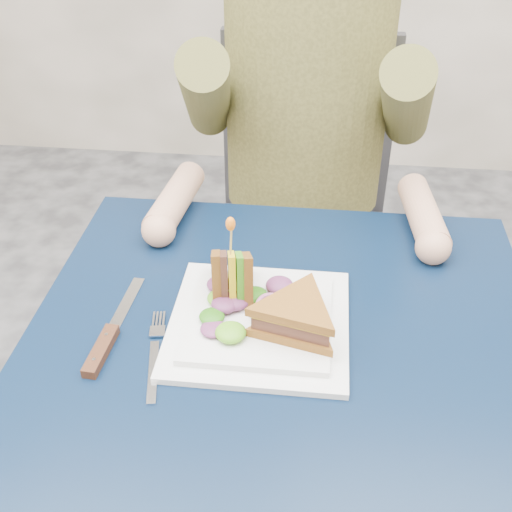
# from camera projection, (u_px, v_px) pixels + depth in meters

# --- Properties ---
(table) EXTENTS (0.75, 0.75, 0.73)m
(table) POSITION_uv_depth(u_px,v_px,m) (281.00, 383.00, 0.96)
(table) COLOR black
(table) RESTS_ON ground
(chair) EXTENTS (0.42, 0.40, 0.93)m
(chair) POSITION_uv_depth(u_px,v_px,m) (303.00, 201.00, 1.60)
(chair) COLOR #47474C
(chair) RESTS_ON ground
(diner) EXTENTS (0.54, 0.59, 0.74)m
(diner) POSITION_uv_depth(u_px,v_px,m) (308.00, 70.00, 1.29)
(diner) COLOR brown
(diner) RESTS_ON chair
(plate) EXTENTS (0.26, 0.26, 0.02)m
(plate) POSITION_uv_depth(u_px,v_px,m) (259.00, 321.00, 0.94)
(plate) COLOR white
(plate) RESTS_ON table
(sandwich_flat) EXTENTS (0.18, 0.18, 0.05)m
(sandwich_flat) POSITION_uv_depth(u_px,v_px,m) (296.00, 317.00, 0.89)
(sandwich_flat) COLOR brown
(sandwich_flat) RESTS_ON plate
(sandwich_upright) EXTENTS (0.08, 0.13, 0.13)m
(sandwich_upright) POSITION_uv_depth(u_px,v_px,m) (232.00, 276.00, 0.95)
(sandwich_upright) COLOR brown
(sandwich_upright) RESTS_ON plate
(fork) EXTENTS (0.05, 0.18, 0.01)m
(fork) POSITION_uv_depth(u_px,v_px,m) (155.00, 357.00, 0.89)
(fork) COLOR silver
(fork) RESTS_ON table
(knife) EXTENTS (0.03, 0.22, 0.02)m
(knife) POSITION_uv_depth(u_px,v_px,m) (106.00, 341.00, 0.91)
(knife) COLOR silver
(knife) RESTS_ON table
(toothpick) EXTENTS (0.01, 0.01, 0.06)m
(toothpick) POSITION_uv_depth(u_px,v_px,m) (231.00, 240.00, 0.91)
(toothpick) COLOR tan
(toothpick) RESTS_ON sandwich_upright
(toothpick_frill) EXTENTS (0.01, 0.01, 0.02)m
(toothpick_frill) POSITION_uv_depth(u_px,v_px,m) (231.00, 224.00, 0.90)
(toothpick_frill) COLOR orange
(toothpick_frill) RESTS_ON sandwich_upright
(lettuce_spill) EXTENTS (0.15, 0.13, 0.02)m
(lettuce_spill) POSITION_uv_depth(u_px,v_px,m) (263.00, 306.00, 0.93)
(lettuce_spill) COLOR #337A14
(lettuce_spill) RESTS_ON plate
(onion_ring) EXTENTS (0.04, 0.04, 0.02)m
(onion_ring) POSITION_uv_depth(u_px,v_px,m) (270.00, 306.00, 0.92)
(onion_ring) COLOR #9E4C7A
(onion_ring) RESTS_ON plate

